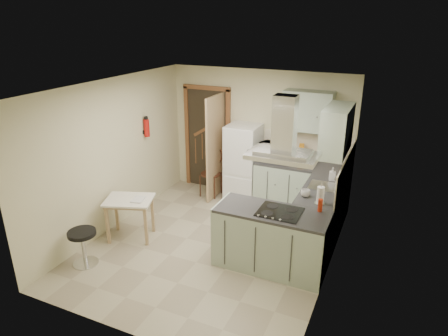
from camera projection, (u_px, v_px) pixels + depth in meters
The scene contains 28 objects.
floor at pixel (212, 245), 6.34m from camera, with size 4.20×4.20×0.00m, color tan.
ceiling at pixel (210, 86), 5.45m from camera, with size 4.20×4.20×0.00m, color silver.
back_wall at pixel (259, 135), 7.68m from camera, with size 3.60×3.60×0.00m, color beige.
left_wall at pixel (113, 155), 6.59m from camera, with size 4.20×4.20×0.00m, color beige.
right_wall at pixel (335, 192), 5.20m from camera, with size 4.20×4.20×0.00m, color beige.
doorway at pixel (207, 139), 8.15m from camera, with size 1.10×0.12×2.10m, color brown.
fridge at pixel (243, 163), 7.68m from camera, with size 0.60×0.60×1.50m, color white.
counter_back at pixel (285, 185), 7.46m from camera, with size 1.08×0.60×0.90m, color #9EB2A0.
counter_right at pixel (323, 208), 6.56m from camera, with size 0.60×1.95×0.90m, color #9EB2A0.
splashback at pixel (308, 147), 7.34m from camera, with size 1.68×0.02×0.50m, color beige.
wall_cabinet_back at pixel (308, 111), 6.95m from camera, with size 0.85×0.35×0.70m, color #9EB2A0.
wall_cabinet_right at pixel (337, 130), 5.78m from camera, with size 0.35×0.90×0.70m, color #9EB2A0.
peninsula at pixel (271, 239), 5.63m from camera, with size 1.55×0.65×0.90m, color #9EB2A0.
hob at pixel (280, 212), 5.43m from camera, with size 0.58×0.50×0.01m, color black.
extractor_hood at pixel (283, 155), 5.14m from camera, with size 0.90×0.55×0.10m, color silver.
sink at pixel (324, 186), 6.25m from camera, with size 0.45×0.40×0.01m, color silver.
fire_extinguisher at pixel (147, 128), 7.24m from camera, with size 0.10×0.10×0.32m, color #B2140F.
drop_leaf_table at pixel (131, 218), 6.44m from camera, with size 0.73×0.55×0.69m, color tan.
bentwood_chair at pixel (211, 174), 7.96m from camera, with size 0.40×0.40×0.90m, color #4A1D18.
stool at pixel (84, 247), 5.77m from camera, with size 0.40×0.40×0.54m, color black.
microwave at pixel (272, 152), 7.41m from camera, with size 0.53×0.36×0.29m, color black.
kettle at pixel (311, 158), 7.21m from camera, with size 0.14×0.14×0.21m, color white.
cereal_box at pixel (301, 154), 7.22m from camera, with size 0.09×0.22×0.33m, color orange.
soap_bottle at pixel (332, 174), 6.45m from camera, with size 0.10×0.10×0.22m, color #B9B7C4.
paper_towel at pixel (320, 195), 5.64m from camera, with size 0.10×0.10×0.27m, color silver.
cup at pixel (305, 193), 5.89m from camera, with size 0.14×0.14×0.11m, color silver.
red_bottle at pixel (320, 205), 5.43m from camera, with size 0.06×0.06×0.18m, color #B1280F.
book at pixel (133, 196), 6.28m from camera, with size 0.18×0.24×0.11m, color maroon.
Camera 1 is at (2.43, -4.92, 3.40)m, focal length 32.00 mm.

